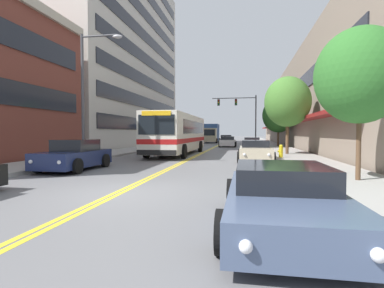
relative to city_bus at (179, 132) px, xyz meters
The scene contains 20 objects.
ground_plane 21.25m from the city_bus, 85.26° to the left, with size 240.00×240.00×0.00m, color slate.
sidewalk_left 21.85m from the city_bus, 104.35° to the left, with size 3.29×106.00×0.15m.
sidewalk_right 22.96m from the city_bus, 67.14° to the left, with size 3.29×106.00×0.15m.
centre_line 21.25m from the city_bus, 85.26° to the left, with size 0.34×106.00×0.01m.
office_tower_left 22.43m from the city_bus, 132.68° to the left, with size 12.08×31.25×25.44m.
storefront_row_right 25.98m from the city_bus, 55.00° to the left, with size 9.10×68.00×10.40m.
city_bus is the anchor object (origin of this frame).
car_navy_parked_left_mid 11.54m from the city_bus, 102.80° to the right, with size 2.08×4.32×1.43m.
car_slate_blue_parked_right_foreground 19.41m from the city_bus, 71.77° to the right, with size 2.19×4.79×1.15m.
car_champagne_parked_right_mid 8.14m from the city_bus, 41.65° to the right, with size 2.13×4.44×1.29m.
car_red_parked_right_far 9.70m from the city_bus, 50.61° to the left, with size 2.01×4.78×1.28m.
car_white_moving_lead 14.27m from the city_bus, 76.59° to the left, with size 2.09×4.59×1.30m.
car_dark_grey_moving_second 22.02m from the city_bus, 83.21° to the left, with size 2.09×4.14×1.42m.
box_truck 28.51m from the city_bus, 90.90° to the left, with size 2.69×6.57×3.31m.
traffic_signal_mast 20.80m from the city_bus, 76.28° to the left, with size 6.40×0.38×7.16m.
street_lamp_left_near 9.58m from the city_bus, 110.18° to the right, with size 2.45×0.28×7.21m.
street_tree_right_near 16.19m from the city_bus, 55.29° to the right, with size 2.92×2.92×5.12m.
street_tree_right_mid 8.88m from the city_bus, ahead, with size 3.44×3.44×5.84m.
street_tree_right_far 16.08m from the city_bus, 54.22° to the left, with size 3.75×3.75×5.76m.
fire_hydrant 8.77m from the city_bus, 27.61° to the right, with size 0.34×0.26×0.84m.
Camera 1 is at (3.61, -8.22, 1.75)m, focal length 28.00 mm.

